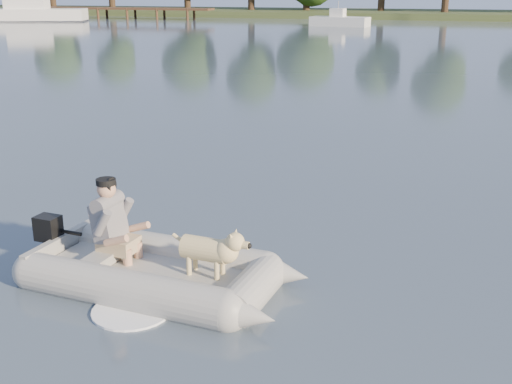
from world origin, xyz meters
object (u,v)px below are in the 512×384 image
(dinghy, at_px, (156,241))
(motorboat, at_px, (340,14))
(dog, at_px, (205,253))
(cabin_cruiser, at_px, (39,9))
(man, at_px, (110,218))
(dock, at_px, (121,13))

(dinghy, height_order, motorboat, motorboat)
(dinghy, distance_m, motorboat, 46.23)
(dog, height_order, cabin_cruiser, cabin_cruiser)
(man, height_order, dog, man)
(dock, xyz_separation_m, motorboat, (21.58, -5.63, 0.39))
(dinghy, bearing_deg, cabin_cruiser, 131.55)
(cabin_cruiser, bearing_deg, man, -73.87)
(dock, relative_size, motorboat, 3.81)
(dog, distance_m, cabin_cruiser, 55.33)
(motorboat, bearing_deg, cabin_cruiser, -167.71)
(cabin_cruiser, relative_size, motorboat, 1.77)
(man, distance_m, motorboat, 46.05)
(dog, bearing_deg, cabin_cruiser, 132.04)
(dinghy, height_order, man, man)
(motorboat, bearing_deg, dinghy, -73.45)
(dock, xyz_separation_m, dog, (26.40, -51.70, -0.05))
(man, relative_size, cabin_cruiser, 0.12)
(man, bearing_deg, dock, 123.61)
(man, bearing_deg, cabin_cruiser, 131.09)
(dock, bearing_deg, motorboat, -14.61)
(dinghy, xyz_separation_m, dog, (0.59, -0.03, -0.06))
(man, bearing_deg, motorboat, 102.06)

